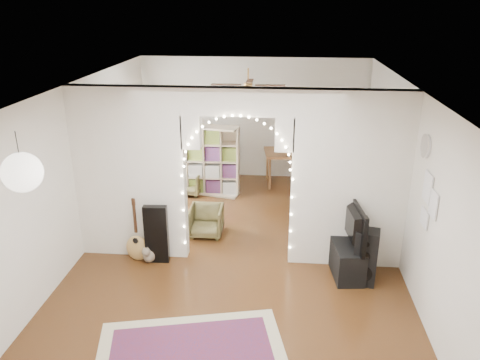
# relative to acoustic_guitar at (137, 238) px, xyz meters

# --- Properties ---
(floor) EXTENTS (7.50, 7.50, 0.00)m
(floor) POSITION_rel_acoustic_guitar_xyz_m (1.55, 0.25, -0.39)
(floor) COLOR black
(floor) RESTS_ON ground
(ceiling) EXTENTS (5.00, 7.50, 0.02)m
(ceiling) POSITION_rel_acoustic_guitar_xyz_m (1.55, 0.25, 2.31)
(ceiling) COLOR white
(ceiling) RESTS_ON wall_back
(wall_back) EXTENTS (5.00, 0.02, 2.70)m
(wall_back) POSITION_rel_acoustic_guitar_xyz_m (1.55, 4.00, 0.96)
(wall_back) COLOR silver
(wall_back) RESTS_ON floor
(wall_front) EXTENTS (5.00, 0.02, 2.70)m
(wall_front) POSITION_rel_acoustic_guitar_xyz_m (1.55, -3.50, 0.96)
(wall_front) COLOR silver
(wall_front) RESTS_ON floor
(wall_left) EXTENTS (0.02, 7.50, 2.70)m
(wall_left) POSITION_rel_acoustic_guitar_xyz_m (-0.95, 0.25, 0.96)
(wall_left) COLOR silver
(wall_left) RESTS_ON floor
(wall_right) EXTENTS (0.02, 7.50, 2.70)m
(wall_right) POSITION_rel_acoustic_guitar_xyz_m (4.05, 0.25, 0.96)
(wall_right) COLOR silver
(wall_right) RESTS_ON floor
(divider_wall) EXTENTS (5.00, 0.20, 2.70)m
(divider_wall) POSITION_rel_acoustic_guitar_xyz_m (1.55, 0.25, 1.03)
(divider_wall) COLOR silver
(divider_wall) RESTS_ON floor
(fairy_lights) EXTENTS (1.64, 0.04, 1.60)m
(fairy_lights) POSITION_rel_acoustic_guitar_xyz_m (1.55, 0.12, 1.16)
(fairy_lights) COLOR #FFEABF
(fairy_lights) RESTS_ON divider_wall
(window) EXTENTS (0.04, 1.20, 1.40)m
(window) POSITION_rel_acoustic_guitar_xyz_m (-0.92, 2.05, 1.11)
(window) COLOR white
(window) RESTS_ON wall_left
(wall_clock) EXTENTS (0.03, 0.31, 0.31)m
(wall_clock) POSITION_rel_acoustic_guitar_xyz_m (4.03, -0.35, 1.71)
(wall_clock) COLOR white
(wall_clock) RESTS_ON wall_right
(picture_frames) EXTENTS (0.02, 0.50, 0.70)m
(picture_frames) POSITION_rel_acoustic_guitar_xyz_m (4.03, -0.75, 1.11)
(picture_frames) COLOR white
(picture_frames) RESTS_ON wall_right
(paper_lantern) EXTENTS (0.40, 0.40, 0.40)m
(paper_lantern) POSITION_rel_acoustic_guitar_xyz_m (-0.35, -2.15, 1.86)
(paper_lantern) COLOR white
(paper_lantern) RESTS_ON ceiling
(ceiling_fan) EXTENTS (1.10, 1.10, 0.30)m
(ceiling_fan) POSITION_rel_acoustic_guitar_xyz_m (1.55, 2.25, 2.01)
(ceiling_fan) COLOR #AB7A39
(ceiling_fan) RESTS_ON ceiling
(guitar_case) EXTENTS (0.37, 0.14, 0.94)m
(guitar_case) POSITION_rel_acoustic_guitar_xyz_m (0.32, 0.00, 0.08)
(guitar_case) COLOR black
(guitar_case) RESTS_ON floor
(acoustic_guitar) EXTENTS (0.38, 0.25, 0.90)m
(acoustic_guitar) POSITION_rel_acoustic_guitar_xyz_m (0.00, 0.00, 0.00)
(acoustic_guitar) COLOR #B08D46
(acoustic_guitar) RESTS_ON floor
(tabby_cat) EXTENTS (0.24, 0.49, 0.32)m
(tabby_cat) POSITION_rel_acoustic_guitar_xyz_m (0.19, -0.02, -0.26)
(tabby_cat) COLOR brown
(tabby_cat) RESTS_ON floor
(floor_speaker) EXTENTS (0.38, 0.35, 0.84)m
(floor_speaker) POSITION_rel_acoustic_guitar_xyz_m (3.43, -0.31, 0.03)
(floor_speaker) COLOR black
(floor_speaker) RESTS_ON floor
(media_console) EXTENTS (0.51, 1.04, 0.50)m
(media_console) POSITION_rel_acoustic_guitar_xyz_m (3.20, 0.00, -0.14)
(media_console) COLOR black
(media_console) RESTS_ON floor
(tv) EXTENTS (0.26, 1.08, 0.62)m
(tv) POSITION_rel_acoustic_guitar_xyz_m (3.20, 0.00, 0.42)
(tv) COLOR black
(tv) RESTS_ON media_console
(bookcase) EXTENTS (1.47, 0.67, 1.47)m
(bookcase) POSITION_rel_acoustic_guitar_xyz_m (0.61, 2.85, 0.34)
(bookcase) COLOR beige
(bookcase) RESTS_ON floor
(dining_table) EXTENTS (1.29, 0.94, 0.76)m
(dining_table) POSITION_rel_acoustic_guitar_xyz_m (2.44, 3.53, 0.29)
(dining_table) COLOR brown
(dining_table) RESTS_ON floor
(flower_vase) EXTENTS (0.20, 0.20, 0.19)m
(flower_vase) POSITION_rel_acoustic_guitar_xyz_m (2.44, 3.53, 0.46)
(flower_vase) COLOR silver
(flower_vase) RESTS_ON dining_table
(dining_chair_left) EXTENTS (0.57, 0.58, 0.48)m
(dining_chair_left) POSITION_rel_acoustic_guitar_xyz_m (0.28, 2.76, -0.15)
(dining_chair_left) COLOR brown
(dining_chair_left) RESTS_ON floor
(dining_chair_right) EXTENTS (0.56, 0.58, 0.52)m
(dining_chair_right) POSITION_rel_acoustic_guitar_xyz_m (0.93, 0.96, -0.13)
(dining_chair_right) COLOR brown
(dining_chair_right) RESTS_ON floor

